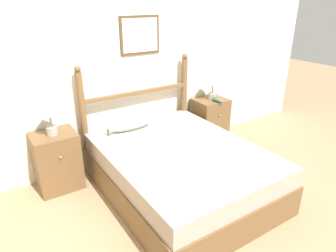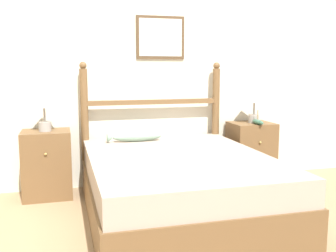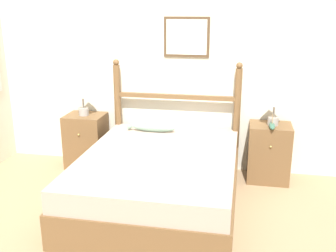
# 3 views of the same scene
# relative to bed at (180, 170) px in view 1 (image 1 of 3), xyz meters

# --- Properties ---
(ground_plane) EXTENTS (16.00, 16.00, 0.00)m
(ground_plane) POSITION_rel_bed_xyz_m (-0.11, -0.66, -0.26)
(ground_plane) COLOR #9E7F5B
(wall_back) EXTENTS (6.40, 0.08, 2.55)m
(wall_back) POSITION_rel_bed_xyz_m (-0.11, 1.07, 1.02)
(wall_back) COLOR beige
(wall_back) RESTS_ON ground_plane
(bed) EXTENTS (1.50, 1.95, 0.53)m
(bed) POSITION_rel_bed_xyz_m (0.00, 0.00, 0.00)
(bed) COLOR brown
(bed) RESTS_ON ground_plane
(headboard) EXTENTS (1.50, 0.08, 1.32)m
(headboard) POSITION_rel_bed_xyz_m (-0.00, 0.94, 0.44)
(headboard) COLOR brown
(headboard) RESTS_ON ground_plane
(nightstand_left) EXTENTS (0.46, 0.42, 0.65)m
(nightstand_left) POSITION_rel_bed_xyz_m (-1.09, 0.81, 0.07)
(nightstand_left) COLOR brown
(nightstand_left) RESTS_ON ground_plane
(nightstand_right) EXTENTS (0.46, 0.42, 0.65)m
(nightstand_right) POSITION_rel_bed_xyz_m (1.09, 0.81, 0.07)
(nightstand_right) COLOR brown
(nightstand_right) RESTS_ON ground_plane
(table_lamp_left) EXTENTS (0.23, 0.23, 0.42)m
(table_lamp_left) POSITION_rel_bed_xyz_m (-1.09, 0.79, 0.69)
(table_lamp_left) COLOR gray
(table_lamp_left) RESTS_ON nightstand_left
(table_lamp_right) EXTENTS (0.23, 0.23, 0.42)m
(table_lamp_right) POSITION_rel_bed_xyz_m (1.11, 0.80, 0.69)
(table_lamp_right) COLOR gray
(table_lamp_right) RESTS_ON nightstand_right
(model_boat) EXTENTS (0.06, 0.24, 0.16)m
(model_boat) POSITION_rel_bed_xyz_m (1.09, 0.68, 0.42)
(model_boat) COLOR #386651
(model_boat) RESTS_ON nightstand_right
(fish_pillow) EXTENTS (0.55, 0.10, 0.09)m
(fish_pillow) POSITION_rel_bed_xyz_m (-0.24, 0.71, 0.31)
(fish_pillow) COLOR gray
(fish_pillow) RESTS_ON bed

